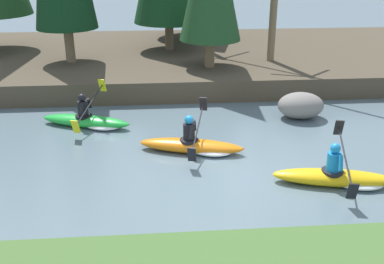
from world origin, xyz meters
name	(u,v)px	position (x,y,z in m)	size (l,w,h in m)	color
ground_plane	(224,176)	(0.00, 0.00, 0.00)	(90.00, 90.00, 0.00)	slate
riverbank_far	(190,58)	(0.00, 10.13, 0.38)	(44.00, 9.92, 0.75)	#4C4233
kayaker_lead	(339,177)	(2.49, -0.63, 0.20)	(2.79, 2.06, 1.20)	yellow
kayaker_middle	(195,145)	(-0.56, 1.33, 0.20)	(2.78, 2.05, 1.20)	orange
kayaker_trailing	(89,120)	(-3.52, 3.34, 0.20)	(2.76, 2.02, 1.20)	green
boulder_midstream	(301,105)	(2.90, 3.58, 0.40)	(1.42, 1.11, 0.80)	gray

